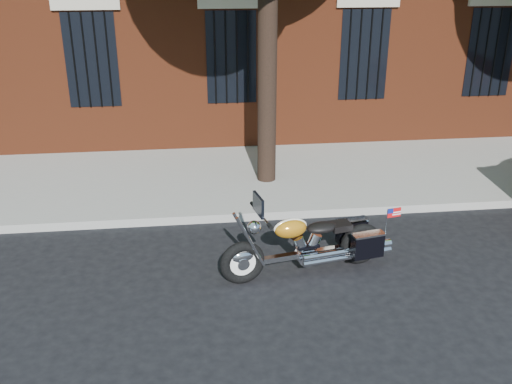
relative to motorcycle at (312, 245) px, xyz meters
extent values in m
plane|color=black|center=(-0.70, 0.50, -0.44)|extent=(120.00, 120.00, 0.00)
cube|color=gray|center=(-0.70, 1.88, -0.37)|extent=(40.00, 0.16, 0.15)
cube|color=gray|center=(-0.70, 3.76, -0.37)|extent=(40.00, 3.60, 0.15)
cube|color=black|center=(-0.70, 5.61, 1.76)|extent=(1.10, 0.14, 2.00)
cube|color=#B2A893|center=(-0.70, 5.58, 2.91)|extent=(1.40, 0.20, 0.22)
cylinder|color=black|center=(-0.70, 5.53, 1.76)|extent=(0.04, 0.04, 2.00)
cylinder|color=black|center=(-0.20, 3.40, 2.06)|extent=(0.36, 0.36, 5.00)
torus|color=black|center=(-1.03, -0.20, -0.11)|extent=(0.66, 0.27, 0.64)
torus|color=black|center=(0.77, 0.16, -0.11)|extent=(0.66, 0.27, 0.64)
cylinder|color=white|center=(-1.03, -0.20, -0.11)|extent=(0.48, 0.15, 0.48)
cylinder|color=white|center=(0.77, 0.16, -0.11)|extent=(0.48, 0.15, 0.48)
ellipsoid|color=white|center=(-1.03, -0.20, -0.02)|extent=(0.36, 0.19, 0.18)
ellipsoid|color=orange|center=(0.77, 0.16, 0.00)|extent=(0.36, 0.20, 0.18)
cube|color=white|center=(-0.13, -0.02, -0.13)|extent=(1.44, 0.37, 0.08)
cylinder|color=white|center=(-0.08, -0.01, -0.15)|extent=(0.34, 0.23, 0.31)
cylinder|color=white|center=(0.42, -0.09, -0.14)|extent=(1.20, 0.32, 0.09)
ellipsoid|color=orange|center=(-0.34, -0.06, 0.31)|extent=(0.52, 0.36, 0.28)
ellipsoid|color=black|center=(0.13, 0.03, 0.25)|extent=(0.51, 0.36, 0.15)
cube|color=black|center=(0.69, 0.40, -0.01)|extent=(0.48, 0.24, 0.37)
cube|color=black|center=(0.79, -0.09, -0.01)|extent=(0.48, 0.24, 0.37)
cylinder|color=white|center=(-0.76, -0.14, 0.58)|extent=(0.18, 0.74, 0.03)
sphere|color=white|center=(-0.86, -0.16, 0.41)|extent=(0.23, 0.23, 0.19)
cube|color=black|center=(-0.80, -0.15, 0.73)|extent=(0.11, 0.39, 0.27)
cube|color=red|center=(1.14, -0.06, 0.47)|extent=(0.21, 0.06, 0.13)
camera|label=1|loc=(-1.65, -7.10, 3.82)|focal=40.00mm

